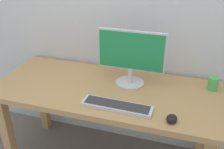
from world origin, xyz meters
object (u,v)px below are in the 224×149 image
at_px(monitor, 131,56).
at_px(coffee_mug, 213,83).
at_px(keyboard_primary, 117,106).
at_px(desk, 106,99).
at_px(mouse, 172,119).

xyz_separation_m(monitor, coffee_mug, (0.60, 0.09, -0.18)).
relative_size(monitor, keyboard_primary, 1.06).
relative_size(monitor, coffee_mug, 5.04).
bearing_deg(desk, coffee_mug, 15.77).
distance_m(monitor, coffee_mug, 0.63).
height_order(desk, mouse, mouse).
height_order(mouse, coffee_mug, coffee_mug).
height_order(keyboard_primary, mouse, mouse).
bearing_deg(mouse, keyboard_primary, -175.78).
relative_size(keyboard_primary, mouse, 5.83).
relative_size(monitor, mouse, 6.20).
relative_size(desk, monitor, 3.34).
height_order(desk, coffee_mug, coffee_mug).
xyz_separation_m(desk, monitor, (0.15, 0.12, 0.33)).
xyz_separation_m(desk, mouse, (0.51, -0.27, 0.12)).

